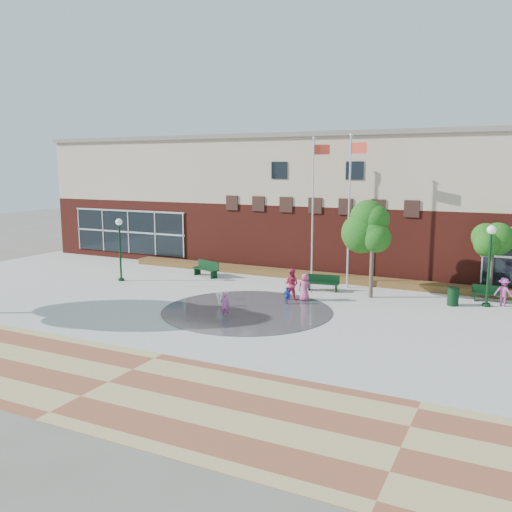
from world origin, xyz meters
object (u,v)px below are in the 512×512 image
at_px(flagpole_right, 350,203).
at_px(bench_left, 206,272).
at_px(trash_can, 453,296).
at_px(flagpole_left, 314,203).
at_px(child_splash, 225,305).

xyz_separation_m(flagpole_right, bench_left, (-9.18, -0.91, -4.63)).
xyz_separation_m(bench_left, trash_can, (15.21, -0.77, 0.17)).
distance_m(flagpole_left, child_splash, 10.17).
bearing_deg(flagpole_right, trash_can, -2.37).
height_order(flagpole_right, child_splash, flagpole_right).
bearing_deg(flagpole_left, flagpole_right, -33.44).
distance_m(trash_can, child_splash, 11.70).
bearing_deg(flagpole_left, child_splash, -116.99).
relative_size(bench_left, trash_can, 2.16).
bearing_deg(child_splash, trash_can, -171.03).
bearing_deg(trash_can, bench_left, 177.10).
bearing_deg(trash_can, flagpole_right, 164.41).
distance_m(flagpole_right, bench_left, 10.32).
bearing_deg(flagpole_left, trash_can, -35.66).
distance_m(bench_left, child_splash, 9.66).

